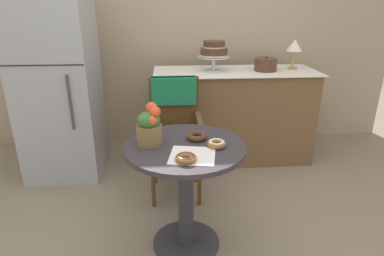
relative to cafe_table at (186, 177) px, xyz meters
The scene contains 14 objects.
ground_plane 0.51m from the cafe_table, ahead, with size 8.00×8.00×0.00m, color gray.
back_wall 2.03m from the cafe_table, 90.00° to the left, with size 4.80×0.10×2.70m, color tan.
cafe_table is the anchor object (origin of this frame).
wicker_chair 0.74m from the cafe_table, 93.94° to the left, with size 0.42×0.45×0.95m.
paper_napkin 0.26m from the cafe_table, 78.02° to the right, with size 0.25×0.24×0.00m, color white.
donut_front 0.26m from the cafe_table, 49.58° to the left, with size 0.13×0.13×0.04m.
donut_mid 0.30m from the cafe_table, 11.78° to the right, with size 0.11×0.11×0.04m.
donut_side 0.31m from the cafe_table, 92.31° to the right, with size 0.12×0.12×0.04m.
flower_vase 0.39m from the cafe_table, 169.47° to the left, with size 0.15×0.15×0.25m.
display_counter 1.41m from the cafe_table, 67.07° to the left, with size 1.56×0.62×0.90m.
tiered_cake_stand 1.46m from the cafe_table, 75.45° to the left, with size 0.30×0.30×0.28m.
round_layer_cake 1.59m from the cafe_table, 56.97° to the left, with size 0.21×0.21×0.14m.
table_lamp 1.84m from the cafe_table, 50.14° to the left, with size 0.15×0.15×0.28m.
refrigerator 1.56m from the cafe_table, 133.67° to the left, with size 0.64×0.63×1.70m.
Camera 1 is at (-0.09, -1.76, 1.51)m, focal length 30.46 mm.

